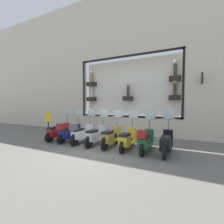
% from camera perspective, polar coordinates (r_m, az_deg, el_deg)
% --- Properties ---
extents(ground_plane, '(120.00, 120.00, 0.00)m').
position_cam_1_polar(ground_plane, '(6.50, -5.24, -13.81)').
color(ground_plane, '#66635E').
extents(building_facade, '(1.22, 36.00, 9.03)m').
position_cam_1_polar(building_facade, '(9.90, 5.94, 19.04)').
color(building_facade, beige).
rests_on(building_facade, ground_plane).
extents(scooter_black_0, '(1.81, 0.61, 1.70)m').
position_cam_1_polar(scooter_black_0, '(6.01, 20.02, -11.00)').
color(scooter_black_0, black).
rests_on(scooter_black_0, ground_plane).
extents(scooter_green_1, '(1.79, 0.60, 1.59)m').
position_cam_1_polar(scooter_green_1, '(6.05, 12.56, -10.63)').
color(scooter_green_1, black).
rests_on(scooter_green_1, ground_plane).
extents(scooter_yellow_2, '(1.79, 0.60, 1.57)m').
position_cam_1_polar(scooter_yellow_2, '(6.33, 5.77, -10.35)').
color(scooter_yellow_2, black).
rests_on(scooter_yellow_2, ground_plane).
extents(scooter_olive_3, '(1.81, 0.60, 1.60)m').
position_cam_1_polar(scooter_olive_3, '(6.62, -0.57, -9.50)').
color(scooter_olive_3, black).
rests_on(scooter_olive_3, ground_plane).
extents(scooter_silver_4, '(1.80, 0.60, 1.64)m').
position_cam_1_polar(scooter_silver_4, '(6.98, -6.33, -8.92)').
color(scooter_silver_4, black).
rests_on(scooter_silver_4, ground_plane).
extents(scooter_white_5, '(1.81, 0.60, 1.63)m').
position_cam_1_polar(scooter_white_5, '(7.36, -11.72, -7.99)').
color(scooter_white_5, black).
rests_on(scooter_white_5, ground_plane).
extents(scooter_navy_6, '(1.80, 0.61, 1.59)m').
position_cam_1_polar(scooter_navy_6, '(7.83, -16.29, -7.50)').
color(scooter_navy_6, black).
rests_on(scooter_navy_6, ground_plane).
extents(scooter_red_7, '(1.80, 0.61, 1.67)m').
position_cam_1_polar(scooter_red_7, '(8.41, -19.93, -7.09)').
color(scooter_red_7, black).
rests_on(scooter_red_7, ground_plane).
extents(shop_sign_post, '(0.36, 0.45, 1.45)m').
position_cam_1_polar(shop_sign_post, '(9.59, -23.14, -3.91)').
color(shop_sign_post, '#232326').
rests_on(shop_sign_post, ground_plane).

